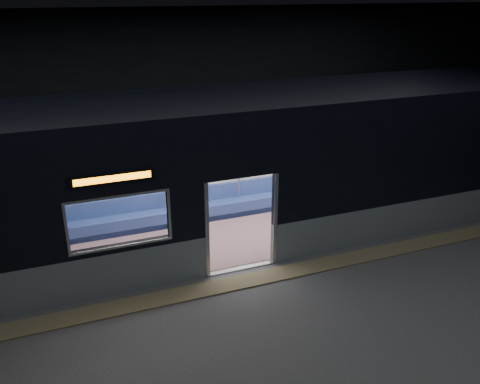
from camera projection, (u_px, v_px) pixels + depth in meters
station_floor at (261, 295)px, 9.75m from camera, size 24.00×14.00×0.01m
station_envelope at (265, 106)px, 8.37m from camera, size 24.00×14.00×5.00m
tactile_strip at (250, 280)px, 10.22m from camera, size 22.80×0.50×0.03m
metro_car at (217, 164)px, 11.25m from camera, size 18.00×3.04×3.35m
passenger at (308, 177)px, 13.49m from camera, size 0.40×0.69×1.37m
handbag at (314, 184)px, 13.36m from camera, size 0.29×0.26×0.13m
transit_map at (246, 157)px, 12.94m from camera, size 1.00×0.03×0.65m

